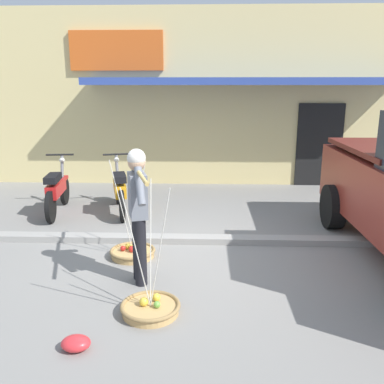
{
  "coord_description": "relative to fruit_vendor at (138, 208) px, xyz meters",
  "views": [
    {
      "loc": [
        0.42,
        -5.47,
        2.42
      ],
      "look_at": [
        0.19,
        0.6,
        0.85
      ],
      "focal_mm": 38.85,
      "sensor_mm": 36.0,
      "label": 1
    }
  ],
  "objects": [
    {
      "name": "ground_plane",
      "position": [
        0.42,
        0.67,
        -0.98
      ],
      "size": [
        90.0,
        90.0,
        0.0
      ],
      "primitive_type": "plane",
      "color": "gray"
    },
    {
      "name": "sidewalk_curb",
      "position": [
        0.42,
        1.37,
        -0.93
      ],
      "size": [
        20.0,
        0.24,
        0.1
      ],
      "primitive_type": "cube",
      "color": "gray",
      "rests_on": "ground"
    },
    {
      "name": "fruit_vendor",
      "position": [
        0.0,
        0.0,
        0.0
      ],
      "size": [
        0.51,
        1.54,
        1.7
      ],
      "color": "black",
      "rests_on": "ground"
    },
    {
      "name": "fruit_basket_left_side",
      "position": [
        0.23,
        -0.76,
        -0.9
      ],
      "size": [
        0.66,
        0.66,
        1.45
      ],
      "color": "tan",
      "rests_on": "ground"
    },
    {
      "name": "fruit_basket_right_side",
      "position": [
        -0.23,
        0.76,
        -0.9
      ],
      "size": [
        0.66,
        0.66,
        1.45
      ],
      "color": "tan",
      "rests_on": "ground"
    },
    {
      "name": "motorcycle_nearest_shop",
      "position": [
        -2.05,
        2.83,
        -0.52
      ],
      "size": [
        0.54,
        1.82,
        1.09
      ],
      "color": "black",
      "rests_on": "ground"
    },
    {
      "name": "motorcycle_second_in_row",
      "position": [
        -0.86,
        2.93,
        -0.52
      ],
      "size": [
        0.66,
        1.78,
        1.09
      ],
      "color": "black",
      "rests_on": "ground"
    },
    {
      "name": "storefront_building",
      "position": [
        1.61,
        7.88,
        1.12
      ],
      "size": [
        13.0,
        6.0,
        4.2
      ],
      "color": "#DBC684",
      "rests_on": "ground"
    },
    {
      "name": "plastic_litter_bag",
      "position": [
        -0.38,
        -1.43,
        -0.91
      ],
      "size": [
        0.28,
        0.22,
        0.14
      ],
      "primitive_type": "ellipsoid",
      "color": "red",
      "rests_on": "ground"
    }
  ]
}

